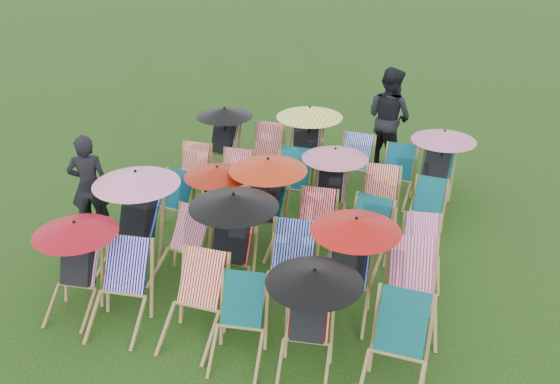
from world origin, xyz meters
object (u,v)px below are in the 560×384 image
(deckchair_29, at_px, (437,166))
(person_rear, at_px, (389,118))
(deckchair_0, at_px, (74,266))
(deckchair_5, at_px, (396,353))
(person_left, at_px, (89,186))

(deckchair_29, bearing_deg, person_rear, 134.04)
(deckchair_0, height_order, deckchair_5, deckchair_0)
(deckchair_0, xyz_separation_m, deckchair_29, (3.92, 4.63, 0.02))
(deckchair_5, bearing_deg, person_rear, 102.31)
(deckchair_0, height_order, person_left, person_left)
(deckchair_29, bearing_deg, deckchair_5, -84.00)
(deckchair_0, xyz_separation_m, person_rear, (2.84, 5.92, 0.32))
(deckchair_0, distance_m, deckchair_29, 6.06)
(deckchair_0, height_order, person_rear, person_rear)
(deckchair_5, bearing_deg, person_left, 160.69)
(person_left, bearing_deg, deckchair_5, 133.67)
(deckchair_5, xyz_separation_m, deckchair_29, (-0.16, 4.70, 0.16))
(deckchair_29, height_order, person_left, person_left)
(deckchair_0, relative_size, person_left, 0.76)
(deckchair_5, xyz_separation_m, person_left, (-5.06, 1.83, 0.31))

